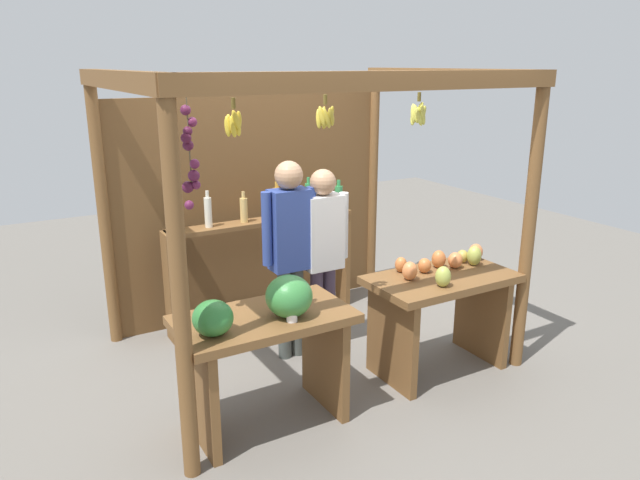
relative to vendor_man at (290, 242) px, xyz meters
name	(u,v)px	position (x,y,z in m)	size (l,w,h in m)	color
ground_plane	(308,351)	(0.16, -0.01, -1.00)	(12.00, 12.00, 0.00)	slate
market_stall	(280,184)	(0.15, 0.46, 0.39)	(2.89, 2.22, 2.35)	brown
fruit_counter_left	(265,336)	(-0.62, -0.83, -0.33)	(1.16, 0.64, 1.08)	brown
fruit_counter_right	(441,299)	(0.93, -0.79, -0.40)	(1.16, 0.64, 0.97)	brown
bottle_shelf_unit	(263,241)	(0.12, 0.79, -0.21)	(1.85, 0.22, 1.35)	brown
vendor_man	(290,242)	(0.00, 0.00, 0.00)	(0.48, 0.23, 1.66)	#454B46
vendor_woman	(323,245)	(0.30, -0.02, -0.06)	(0.48, 0.21, 1.58)	#493B52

